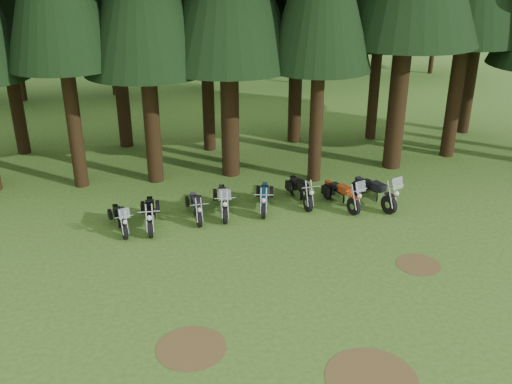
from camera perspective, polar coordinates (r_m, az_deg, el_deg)
ground at (r=16.99m, az=2.97°, el=-9.79°), size 120.00×120.00×0.00m
decid_2 at (r=39.22m, az=-22.83°, el=15.43°), size 6.72×6.53×8.40m
decid_3 at (r=39.08m, az=-14.09°, el=15.83°), size 6.12×5.95×7.65m
decid_4 at (r=40.65m, az=-4.81°, el=16.50°), size 5.93×5.76×7.41m
decid_6 at (r=44.96m, az=12.88°, el=17.77°), size 7.06×6.86×8.82m
dirt_patch_0 at (r=14.95m, az=-6.50°, el=-15.22°), size 1.80×1.80×0.01m
dirt_patch_1 at (r=18.91m, az=15.93°, el=-6.99°), size 1.40×1.40×0.01m
dirt_patch_2 at (r=14.29m, az=11.47°, el=-17.78°), size 2.20×2.20×0.01m
motorcycle_0 at (r=20.62m, az=-13.44°, el=-2.72°), size 0.66×2.02×1.27m
motorcycle_1 at (r=20.66m, az=-10.54°, el=-2.25°), size 0.36×2.27×0.92m
motorcycle_2 at (r=21.09m, az=-6.02°, el=-1.57°), size 0.30×2.03×0.82m
motorcycle_3 at (r=21.31m, az=-3.29°, el=-0.97°), size 0.54×2.35×1.47m
motorcycle_4 at (r=21.65m, az=0.84°, el=-0.64°), size 0.70×2.14×0.89m
motorcycle_5 at (r=22.26m, az=4.46°, el=0.05°), size 0.39×2.29×0.93m
motorcycle_6 at (r=22.07m, az=8.52°, el=-0.33°), size 0.94×2.29×1.46m
motorcycle_7 at (r=22.41m, az=11.72°, el=-0.09°), size 1.08×2.46×1.57m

